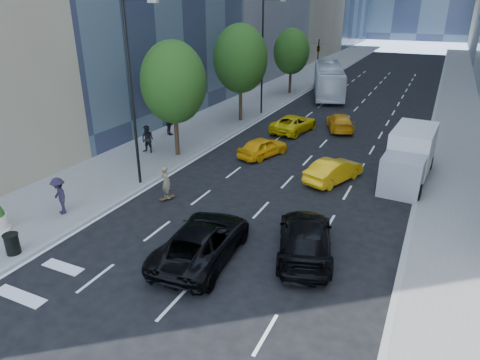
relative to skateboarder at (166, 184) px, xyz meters
The scene contains 22 objects.
ground 5.07m from the skateboarder, 36.96° to the right, with size 160.00×160.00×0.00m, color black.
sidewalk_left 27.47m from the skateboarder, 100.52° to the left, with size 6.00×120.00×0.15m, color slate.
sidewalk_right 30.42m from the skateboarder, 62.61° to the left, with size 4.00×120.00×0.15m, color slate.
lamp_near 5.54m from the skateboarder, 156.82° to the left, with size 2.13×0.22×10.00m.
lamp_far 19.77m from the skateboarder, 97.01° to the left, with size 2.13×0.22×10.00m.
tree_near 7.93m from the skateboarder, 118.17° to the left, with size 4.20×4.20×7.46m.
tree_mid 16.91m from the skateboarder, 101.35° to the left, with size 4.50×4.50×7.99m.
tree_far 29.42m from the skateboarder, 96.32° to the left, with size 3.90×3.90×6.92m.
traffic_signal 37.23m from the skateboarder, 93.73° to the left, with size 2.48×0.53×5.20m.
skateboarder is the anchor object (origin of this frame).
black_sedan_lincoln 6.01m from the skateboarder, 41.71° to the right, with size 2.59×5.62×1.56m, color black.
black_sedan_mercedes 8.43m from the skateboarder, 13.73° to the right, with size 2.17×5.33×1.55m, color black.
taxi_a 8.73m from the skateboarder, 76.84° to the left, with size 1.56×3.88×1.32m, color #FBAC0D.
taxi_b 9.66m from the skateboarder, 40.26° to the left, with size 1.43×4.11×1.36m, color #E0A20B.
taxi_c 15.13m from the skateboarder, 82.45° to the left, with size 2.25×4.88×1.36m, color #D5B70B.
taxi_d 17.93m from the skateboarder, 73.18° to the left, with size 1.83×4.50×1.31m, color orange.
city_bus 30.32m from the skateboarder, 88.51° to the left, with size 2.83×12.09×3.37m, color white.
box_truck 13.95m from the skateboarder, 36.46° to the left, with size 2.64×6.32×2.96m.
pedestrian_a 7.59m from the skateboarder, 133.64° to the left, with size 0.91×0.71×1.87m, color black.
pedestrian_b 11.40m from the skateboarder, 123.18° to the left, with size 1.09×0.45×1.86m, color black.
pedestrian_c 5.20m from the skateboarder, 133.73° to the right, with size 1.21×0.69×1.87m, color #221C2B.
trash_can 7.73m from the skateboarder, 109.78° to the right, with size 0.57×0.57×0.85m, color black.
Camera 1 is at (8.28, -13.93, 9.80)m, focal length 32.00 mm.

